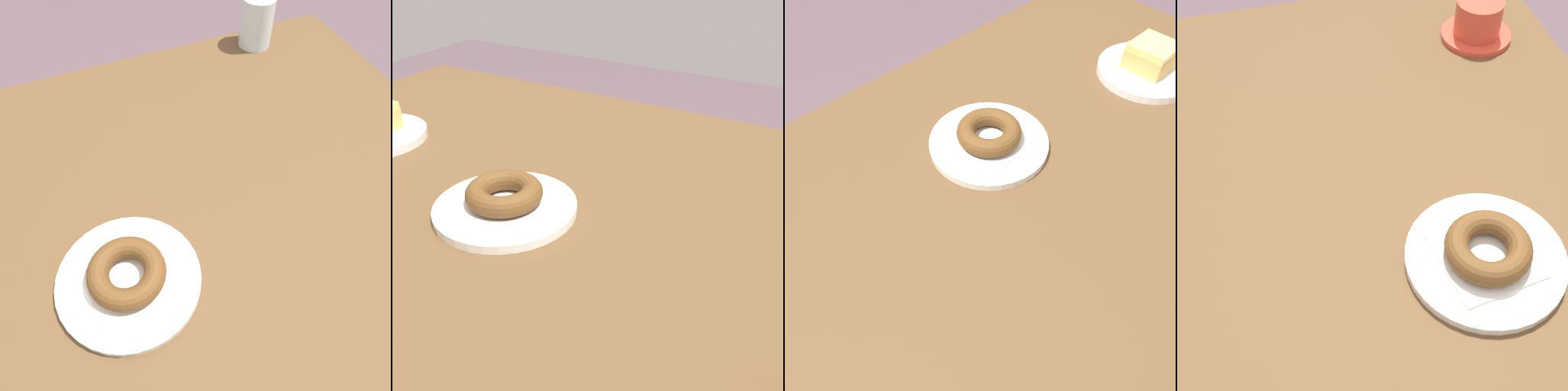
% 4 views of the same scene
% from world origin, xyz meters
% --- Properties ---
extents(ground_plane, '(6.00, 6.00, 0.00)m').
position_xyz_m(ground_plane, '(0.00, 0.00, 0.00)').
color(ground_plane, '#55444B').
extents(table, '(1.27, 0.80, 0.70)m').
position_xyz_m(table, '(0.00, 0.00, 0.63)').
color(table, brown).
rests_on(table, ground_plane).
extents(plate_chocolate_ring, '(0.20, 0.20, 0.01)m').
position_xyz_m(plate_chocolate_ring, '(0.01, 0.11, 0.71)').
color(plate_chocolate_ring, white).
rests_on(plate_chocolate_ring, table).
extents(napkin_chocolate_ring, '(0.13, 0.13, 0.00)m').
position_xyz_m(napkin_chocolate_ring, '(0.01, 0.11, 0.72)').
color(napkin_chocolate_ring, white).
rests_on(napkin_chocolate_ring, plate_chocolate_ring).
extents(donut_chocolate_ring, '(0.11, 0.11, 0.03)m').
position_xyz_m(donut_chocolate_ring, '(0.01, 0.11, 0.73)').
color(donut_chocolate_ring, brown).
rests_on(donut_chocolate_ring, napkin_chocolate_ring).
extents(water_glass, '(0.07, 0.07, 0.11)m').
position_xyz_m(water_glass, '(-0.43, -0.34, 0.76)').
color(water_glass, silver).
rests_on(water_glass, table).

